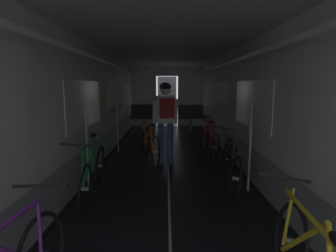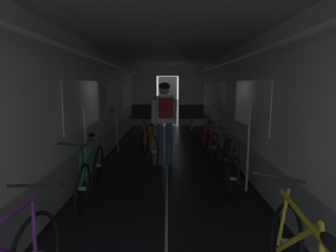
% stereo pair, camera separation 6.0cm
% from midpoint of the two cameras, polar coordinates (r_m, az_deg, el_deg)
% --- Properties ---
extents(train_car_shell, '(3.14, 12.34, 2.57)m').
position_cam_midpoint_polar(train_car_shell, '(5.53, 0.31, 9.01)').
color(train_car_shell, black).
rests_on(train_car_shell, ground).
extents(bench_seat_far_left, '(0.98, 0.51, 0.95)m').
position_cam_midpoint_polar(bench_seat_far_left, '(10.11, -4.88, 2.43)').
color(bench_seat_far_left, gray).
rests_on(bench_seat_far_left, ground).
extents(bench_seat_far_right, '(0.98, 0.51, 0.95)m').
position_cam_midpoint_polar(bench_seat_far_right, '(10.11, 5.34, 2.43)').
color(bench_seat_far_right, gray).
rests_on(bench_seat_far_right, ground).
extents(bicycle_green, '(0.44, 1.69, 0.95)m').
position_cam_midpoint_polar(bicycle_green, '(4.18, -15.68, -9.54)').
color(bicycle_green, black).
rests_on(bicycle_green, ground).
extents(bicycle_red, '(0.44, 1.69, 0.95)m').
position_cam_midpoint_polar(bicycle_red, '(6.35, 9.15, -3.09)').
color(bicycle_red, black).
rests_on(bicycle_red, ground).
extents(bicycle_black, '(0.44, 1.69, 0.96)m').
position_cam_midpoint_polar(bicycle_black, '(4.49, 13.42, -8.21)').
color(bicycle_black, black).
rests_on(bicycle_black, ground).
extents(person_cyclist_aisle, '(0.56, 0.43, 1.73)m').
position_cam_midpoint_polar(person_cyclist_aisle, '(5.48, -0.25, 2.45)').
color(person_cyclist_aisle, '#384C75').
rests_on(person_cyclist_aisle, ground).
extents(bicycle_orange_in_aisle, '(0.64, 1.65, 0.94)m').
position_cam_midpoint_polar(bicycle_orange_in_aisle, '(5.86, -3.59, -3.97)').
color(bicycle_orange_in_aisle, black).
rests_on(bicycle_orange_in_aisle, ground).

